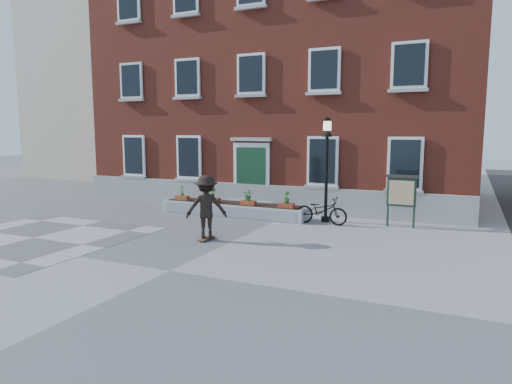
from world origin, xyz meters
The scene contains 9 objects.
ground centered at (0.00, 0.00, 0.00)m, with size 100.00×100.00×0.00m, color gray.
checker_patch centered at (-6.00, 1.00, 0.01)m, with size 6.00×6.00×0.01m, color #565659.
distant_building centered at (-18.00, 20.00, 6.50)m, with size 10.00×12.00×13.00m, color beige.
bicycle centered at (1.75, 7.02, 0.51)m, with size 0.68×1.95×1.02m, color black.
brick_building centered at (-2.00, 13.98, 6.30)m, with size 18.40×10.85×12.60m.
planter_assembly centered at (-1.99, 7.18, 0.31)m, with size 6.20×1.12×1.15m.
lamp_post centered at (1.76, 7.54, 2.54)m, with size 0.40×0.40×3.93m.
notice_board centered at (4.47, 7.72, 1.26)m, with size 1.10×0.16×1.87m.
skateboarder centered at (-0.82, 3.14, 1.06)m, with size 1.47×1.26×2.05m.
Camera 1 is at (6.51, -8.97, 3.45)m, focal length 32.00 mm.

